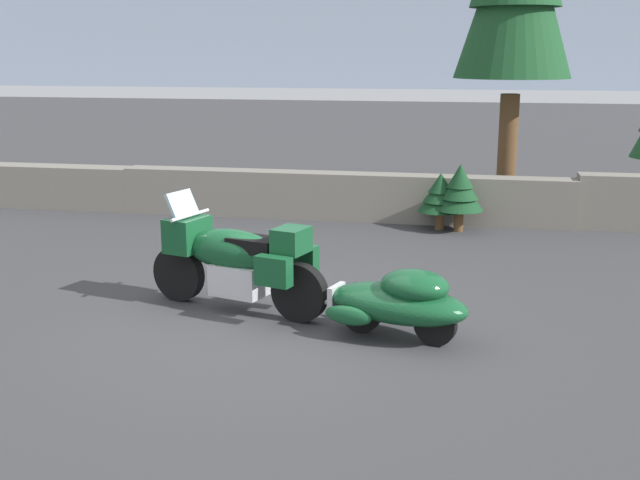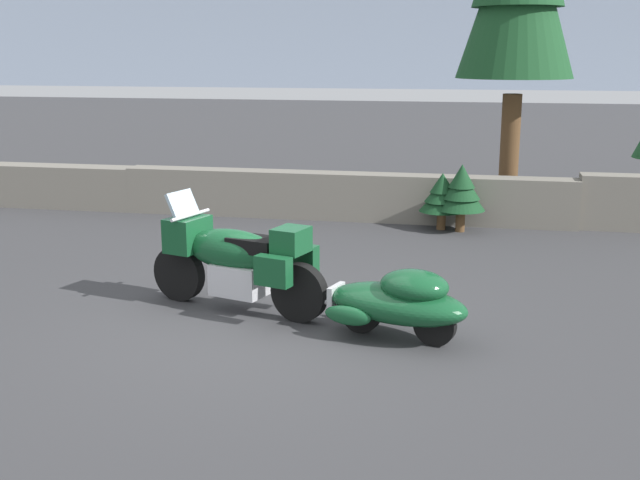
# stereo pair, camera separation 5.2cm
# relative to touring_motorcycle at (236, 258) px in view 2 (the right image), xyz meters

# --- Properties ---
(ground_plane) EXTENTS (80.00, 80.00, 0.00)m
(ground_plane) POSITION_rel_touring_motorcycle_xyz_m (0.36, -0.52, -0.62)
(ground_plane) COLOR #38383A
(stone_guard_wall) EXTENTS (24.00, 0.57, 0.92)m
(stone_guard_wall) POSITION_rel_touring_motorcycle_xyz_m (0.20, 5.31, -0.20)
(stone_guard_wall) COLOR slate
(stone_guard_wall) RESTS_ON ground
(distant_ridgeline) EXTENTS (240.00, 80.00, 16.00)m
(distant_ridgeline) POSITION_rel_touring_motorcycle_xyz_m (0.36, 95.30, 7.38)
(distant_ridgeline) COLOR #99A8BF
(distant_ridgeline) RESTS_ON ground
(touring_motorcycle) EXTENTS (2.25, 1.14, 1.33)m
(touring_motorcycle) POSITION_rel_touring_motorcycle_xyz_m (0.00, 0.00, 0.00)
(touring_motorcycle) COLOR black
(touring_motorcycle) RESTS_ON ground
(car_shaped_trailer) EXTENTS (2.21, 1.11, 0.76)m
(car_shaped_trailer) POSITION_rel_touring_motorcycle_xyz_m (1.92, -0.58, -0.21)
(car_shaped_trailer) COLOR black
(car_shaped_trailer) RESTS_ON ground
(pine_sapling_near) EXTENTS (0.76, 0.76, 0.96)m
(pine_sapling_near) POSITION_rel_touring_motorcycle_xyz_m (2.10, 4.76, -0.02)
(pine_sapling_near) COLOR brown
(pine_sapling_near) RESTS_ON ground
(pine_sapling_farther) EXTENTS (0.79, 0.79, 1.12)m
(pine_sapling_farther) POSITION_rel_touring_motorcycle_xyz_m (2.42, 4.66, 0.08)
(pine_sapling_farther) COLOR brown
(pine_sapling_farther) RESTS_ON ground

